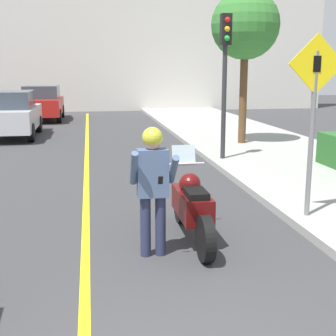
% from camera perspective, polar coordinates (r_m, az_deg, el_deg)
% --- Properties ---
extents(road_center_line, '(0.12, 36.00, 0.01)m').
position_cam_1_polar(road_center_line, '(9.10, -9.95, -3.76)').
color(road_center_line, yellow).
rests_on(road_center_line, ground).
extents(building_backdrop, '(28.00, 1.20, 8.61)m').
position_cam_1_polar(building_backdrop, '(28.83, -8.87, 15.49)').
color(building_backdrop, beige).
rests_on(building_backdrop, ground).
extents(motorcycle, '(0.62, 2.24, 1.29)m').
position_cam_1_polar(motorcycle, '(6.78, 2.92, -4.66)').
color(motorcycle, black).
rests_on(motorcycle, ground).
extents(person_biker, '(0.59, 0.47, 1.72)m').
position_cam_1_polar(person_biker, '(6.04, -1.87, -1.28)').
color(person_biker, '#282D4C').
rests_on(person_biker, ground).
extents(crossing_sign, '(0.91, 0.08, 2.83)m').
position_cam_1_polar(crossing_sign, '(7.58, 17.31, 6.89)').
color(crossing_sign, slate).
rests_on(crossing_sign, sidewalk_curb).
extents(traffic_light, '(0.26, 0.30, 3.66)m').
position_cam_1_polar(traffic_light, '(12.23, 6.98, 13.00)').
color(traffic_light, '#2D2D30').
rests_on(traffic_light, sidewalk_curb).
extents(street_tree, '(2.10, 2.10, 4.69)m').
position_cam_1_polar(street_tree, '(15.08, 9.42, 16.70)').
color(street_tree, brown).
rests_on(street_tree, sidewalk_curb).
extents(parked_car_silver, '(1.88, 4.20, 1.68)m').
position_cam_1_polar(parked_car_silver, '(18.01, -18.64, 6.27)').
color(parked_car_silver, black).
rests_on(parked_car_silver, ground).
extents(parked_car_red, '(1.88, 4.20, 1.68)m').
position_cam_1_polar(parked_car_red, '(23.68, -15.06, 7.69)').
color(parked_car_red, black).
rests_on(parked_car_red, ground).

